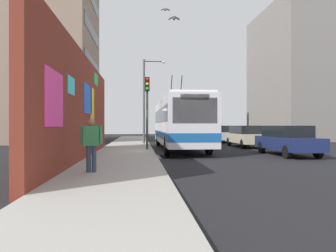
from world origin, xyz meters
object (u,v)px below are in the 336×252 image
street_lamp (146,95)px  parked_car_champagne (245,136)px  pedestrian_near_wall (91,141)px  parked_car_navy (287,140)px  parked_car_silver (222,133)px  city_bus (179,122)px  traffic_light (147,101)px

street_lamp → parked_car_champagne: bearing=-110.7°
parked_car_champagne → pedestrian_near_wall: bearing=143.3°
parked_car_navy → street_lamp: (9.19, 7.25, 3.20)m
parked_car_navy → parked_car_silver: 12.70m
parked_car_navy → parked_car_silver: bearing=0.0°
parked_car_silver → street_lamp: (-3.51, 7.25, 3.20)m
city_bus → pedestrian_near_wall: city_bus is taller
city_bus → parked_car_champagne: bearing=-69.6°
pedestrian_near_wall → street_lamp: bearing=-7.7°
parked_car_silver → pedestrian_near_wall: bearing=153.6°
traffic_light → street_lamp: (6.19, -0.10, 0.95)m
traffic_light → city_bus: bearing=-54.9°
city_bus → parked_car_champagne: city_bus is taller
parked_car_champagne → traffic_light: 8.42m
street_lamp → pedestrian_near_wall: bearing=172.3°
city_bus → parked_car_silver: city_bus is taller
traffic_light → pedestrian_near_wall: bearing=167.8°
traffic_light → parked_car_champagne: bearing=-64.9°
pedestrian_near_wall → street_lamp: size_ratio=0.24×
city_bus → parked_car_navy: 6.96m
street_lamp → city_bus: bearing=-156.3°
parked_car_silver → parked_car_navy: bearing=-180.0°
parked_car_champagne → parked_car_silver: 6.25m
parked_car_navy → parked_car_silver: same height
city_bus → parked_car_navy: city_bus is taller
pedestrian_near_wall → traffic_light: 9.46m
parked_car_navy → parked_car_champagne: bearing=0.0°
parked_car_navy → pedestrian_near_wall: pedestrian_near_wall is taller
street_lamp → parked_car_silver: bearing=-64.2°
traffic_light → street_lamp: bearing=-0.9°
parked_car_silver → traffic_light: size_ratio=1.13×
parked_car_navy → pedestrian_near_wall: size_ratio=2.83×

